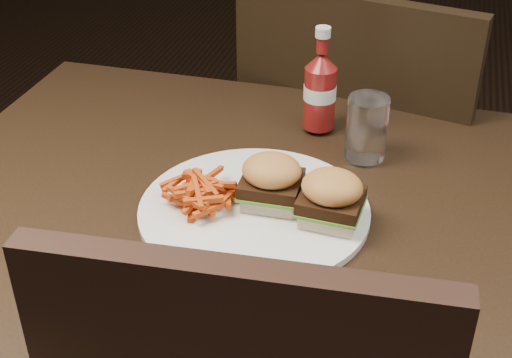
% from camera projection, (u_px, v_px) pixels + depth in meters
% --- Properties ---
extents(dining_table, '(1.20, 0.80, 0.04)m').
position_uv_depth(dining_table, '(319.00, 232.00, 0.99)').
color(dining_table, black).
rests_on(dining_table, ground).
extents(chair_far, '(0.56, 0.56, 0.04)m').
position_uv_depth(chair_far, '(373.00, 185.00, 1.64)').
color(chair_far, black).
rests_on(chair_far, ground).
extents(plate, '(0.32, 0.32, 0.01)m').
position_uv_depth(plate, '(254.00, 210.00, 0.99)').
color(plate, white).
rests_on(plate, dining_table).
extents(sandwich_half_a, '(0.07, 0.07, 0.02)m').
position_uv_depth(sandwich_half_a, '(271.00, 197.00, 0.99)').
color(sandwich_half_a, beige).
rests_on(sandwich_half_a, plate).
extents(sandwich_half_b, '(0.08, 0.07, 0.02)m').
position_uv_depth(sandwich_half_b, '(330.00, 214.00, 0.95)').
color(sandwich_half_b, beige).
rests_on(sandwich_half_b, plate).
extents(fries_pile, '(0.12, 0.12, 0.04)m').
position_uv_depth(fries_pile, '(203.00, 190.00, 0.98)').
color(fries_pile, '#B7491D').
rests_on(fries_pile, plate).
extents(ketchup_bottle, '(0.06, 0.06, 0.10)m').
position_uv_depth(ketchup_bottle, '(320.00, 98.00, 1.16)').
color(ketchup_bottle, maroon).
rests_on(ketchup_bottle, dining_table).
extents(tumbler, '(0.07, 0.07, 0.10)m').
position_uv_depth(tumbler, '(367.00, 128.00, 1.09)').
color(tumbler, white).
rests_on(tumbler, dining_table).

